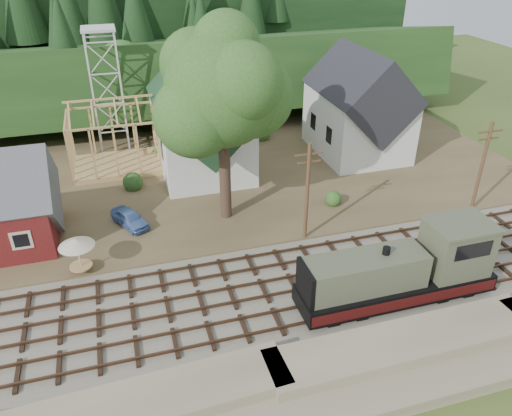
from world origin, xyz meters
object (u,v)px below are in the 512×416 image
object	(u,v)px
locomotive	(404,272)
car_red	(359,143)
car_blue	(130,218)
patio_set	(76,244)

from	to	relation	value
locomotive	car_red	world-z (taller)	locomotive
car_blue	patio_set	bearing A→B (deg)	-152.52
car_blue	patio_set	xyz separation A→B (m)	(-3.67, -5.20, 1.61)
car_red	car_blue	bearing A→B (deg)	126.70
car_red	locomotive	bearing A→B (deg)	176.50
locomotive	patio_set	world-z (taller)	locomotive
locomotive	car_red	bearing A→B (deg)	69.80
car_blue	car_red	bearing A→B (deg)	-7.34
car_red	patio_set	size ratio (longest dim) A/B	1.76
locomotive	car_red	distance (m)	24.08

